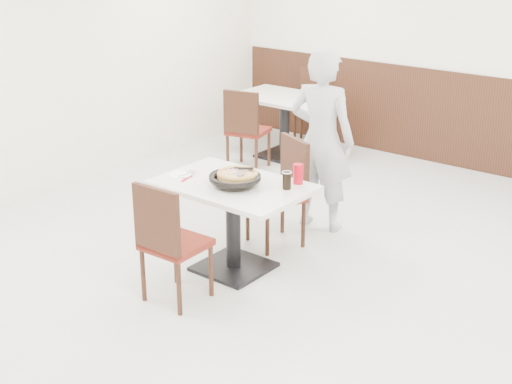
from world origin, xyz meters
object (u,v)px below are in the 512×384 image
Objects in this scene: pizza at (238,176)px; chair_far at (275,194)px; bg_table_left at (284,127)px; pizza_pan at (235,181)px; main_table at (233,227)px; diner_person at (322,140)px; cola_glass at (287,181)px; red_cup at (298,174)px; bg_chair_left_near at (248,129)px; bg_chair_left_far at (312,107)px; side_plate at (180,175)px; chair_near at (176,241)px.

chair_far is at bearing 95.22° from pizza.
pizza_pan is at bearing -61.01° from bg_table_left.
main_table and bg_table_left have the same top height.
bg_table_left is (-1.47, 2.71, 0.00)m from main_table.
diner_person is 1.40× the size of bg_table_left.
cola_glass reaches higher than main_table.
red_cup is at bearing 169.86° from chair_far.
bg_chair_left_near is (-1.58, 2.12, -0.32)m from pizza_pan.
red_cup is (0.43, -0.29, 0.35)m from chair_far.
pizza_pan is 1.21m from diner_person.
main_table is at bearing 147.05° from pizza_pan.
cola_glass is 0.14× the size of bg_chair_left_far.
pizza_pan is 0.51m from side_plate.
chair_near reaches higher than pizza.
main_table is at bearing 116.01° from chair_far.
bg_chair_left_near is at bearing 135.19° from cola_glass.
red_cup reaches higher than cola_glass.
pizza is 0.34× the size of bg_chair_left_far.
pizza is at bearing 54.48° from main_table.
bg_chair_left_far reaches higher than pizza_pan.
chair_far is at bearing 97.17° from pizza_pan.
bg_chair_left_near is at bearing 126.65° from pizza_pan.
bg_table_left is 1.26× the size of bg_chair_left_near.
side_plate is at bearing 59.04° from diner_person.
bg_chair_left_far is (-1.93, 3.07, -0.35)m from red_cup.
chair_far reaches higher than cola_glass.
chair_far is 2.10m from bg_chair_left_near.
diner_person is at bearing 85.71° from chair_near.
chair_near is at bearing -91.24° from main_table.
side_plate is 0.97m from red_cup.
pizza reaches higher than pizza_pan.
main_table is at bearing -67.68° from bg_chair_left_near.
red_cup is 0.10× the size of diner_person.
chair_far is at bearing -55.62° from bg_table_left.
chair_far is 2.70× the size of pizza_pan.
chair_far is 0.56× the size of diner_person.
bg_table_left is at bearing 118.45° from main_table.
side_plate is 0.20× the size of bg_chair_left_near.
diner_person is at bearing 68.70° from side_plate.
bg_chair_left_near reaches higher than red_cup.
diner_person reaches higher than cola_glass.
chair_near reaches higher than cola_glass.
pizza_pan reaches higher than bg_table_left.
side_plate is 1.41m from diner_person.
bg_chair_left_far is at bearing 114.23° from main_table.
bg_chair_left_near is at bearing 68.56° from bg_chair_left_far.
main_table is 3.69× the size of pizza.
red_cup is at bearing 27.65° from side_plate.
chair_near is at bearing -66.54° from bg_table_left.
main_table is 0.42m from pizza_pan.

